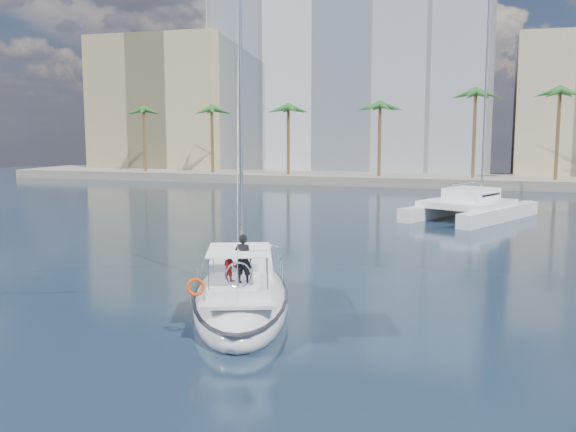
% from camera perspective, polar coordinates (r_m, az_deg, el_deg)
% --- Properties ---
extents(ground, '(160.00, 160.00, 0.00)m').
position_cam_1_polar(ground, '(29.13, -0.69, -6.76)').
color(ground, black).
rests_on(ground, ground).
extents(quay, '(120.00, 14.00, 1.20)m').
position_cam_1_polar(quay, '(88.50, 11.66, 3.21)').
color(quay, gray).
rests_on(quay, ground).
extents(building_modern, '(42.00, 16.00, 28.00)m').
position_cam_1_polar(building_modern, '(102.17, 5.72, 11.43)').
color(building_modern, silver).
rests_on(building_modern, ground).
extents(building_tan_left, '(22.00, 14.00, 22.00)m').
position_cam_1_polar(building_tan_left, '(108.49, -10.69, 9.53)').
color(building_tan_left, tan).
rests_on(building_tan_left, ground).
extents(palm_left, '(3.60, 3.60, 12.30)m').
position_cam_1_polar(palm_left, '(94.13, -9.79, 9.42)').
color(palm_left, brown).
rests_on(palm_left, ground).
extents(palm_centre, '(3.60, 3.60, 12.30)m').
position_cam_1_polar(palm_centre, '(84.32, 11.56, 9.59)').
color(palm_centre, brown).
rests_on(palm_centre, ground).
extents(main_sloop, '(7.71, 12.56, 17.78)m').
position_cam_1_polar(main_sloop, '(26.56, -4.19, -7.01)').
color(main_sloop, silver).
rests_on(main_sloop, ground).
extents(catamaran, '(10.95, 13.99, 18.19)m').
position_cam_1_polar(catamaran, '(54.84, 15.86, 1.00)').
color(catamaran, silver).
rests_on(catamaran, ground).
extents(seagull, '(1.14, 0.49, 0.21)m').
position_cam_1_polar(seagull, '(34.65, -1.63, -2.69)').
color(seagull, silver).
rests_on(seagull, ground).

